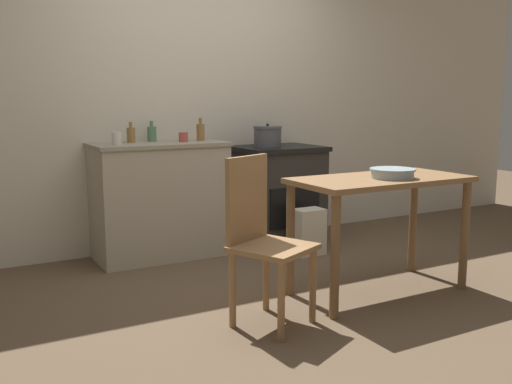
# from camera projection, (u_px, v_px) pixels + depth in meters

# --- Properties ---
(ground_plane) EXTENTS (14.00, 14.00, 0.00)m
(ground_plane) POSITION_uv_depth(u_px,v_px,m) (293.00, 292.00, 3.83)
(ground_plane) COLOR brown
(wall_back) EXTENTS (8.00, 0.07, 2.55)m
(wall_back) POSITION_uv_depth(u_px,v_px,m) (196.00, 100.00, 4.99)
(wall_back) COLOR beige
(wall_back) RESTS_ON ground_plane
(counter_cabinet) EXTENTS (1.08, 0.55, 0.94)m
(counter_cabinet) POSITION_uv_depth(u_px,v_px,m) (160.00, 200.00, 4.65)
(counter_cabinet) COLOR #B2A893
(counter_cabinet) RESTS_ON ground_plane
(stove) EXTENTS (0.75, 0.63, 0.87)m
(stove) POSITION_uv_depth(u_px,v_px,m) (277.00, 194.00, 5.14)
(stove) COLOR #2D2B28
(stove) RESTS_ON ground_plane
(work_table) EXTENTS (1.18, 0.58, 0.78)m
(work_table) POSITION_uv_depth(u_px,v_px,m) (380.00, 196.00, 3.74)
(work_table) COLOR olive
(work_table) RESTS_ON ground_plane
(chair) EXTENTS (0.53, 0.53, 0.97)m
(chair) POSITION_uv_depth(u_px,v_px,m) (262.00, 236.00, 3.25)
(chair) COLOR #997047
(chair) RESTS_ON ground_plane
(flour_sack) EXTENTS (0.25, 0.17, 0.39)m
(flour_sack) POSITION_uv_depth(u_px,v_px,m) (309.00, 232.00, 4.74)
(flour_sack) COLOR beige
(flour_sack) RESTS_ON ground_plane
(stock_pot) EXTENTS (0.25, 0.25, 0.21)m
(stock_pot) POSITION_uv_depth(u_px,v_px,m) (268.00, 136.00, 4.98)
(stock_pot) COLOR #4C4C51
(stock_pot) RESTS_ON stove
(mixing_bowl_large) EXTENTS (0.29, 0.29, 0.06)m
(mixing_bowl_large) POSITION_uv_depth(u_px,v_px,m) (392.00, 173.00, 3.67)
(mixing_bowl_large) COLOR #93A8B2
(mixing_bowl_large) RESTS_ON work_table
(bottle_far_left) EXTENTS (0.07, 0.07, 0.19)m
(bottle_far_left) POSITION_uv_depth(u_px,v_px,m) (201.00, 132.00, 4.78)
(bottle_far_left) COLOR olive
(bottle_far_left) RESTS_ON counter_cabinet
(bottle_left) EXTENTS (0.08, 0.08, 0.17)m
(bottle_left) POSITION_uv_depth(u_px,v_px,m) (152.00, 133.00, 4.69)
(bottle_left) COLOR #517F5B
(bottle_left) RESTS_ON counter_cabinet
(bottle_mid_left) EXTENTS (0.07, 0.07, 0.17)m
(bottle_mid_left) POSITION_uv_depth(u_px,v_px,m) (131.00, 135.00, 4.55)
(bottle_mid_left) COLOR olive
(bottle_mid_left) RESTS_ON counter_cabinet
(cup_center_left) EXTENTS (0.07, 0.07, 0.08)m
(cup_center_left) POSITION_uv_depth(u_px,v_px,m) (183.00, 137.00, 4.63)
(cup_center_left) COLOR #B74C42
(cup_center_left) RESTS_ON counter_cabinet
(cup_center) EXTENTS (0.07, 0.07, 0.10)m
(cup_center) POSITION_uv_depth(u_px,v_px,m) (117.00, 139.00, 4.30)
(cup_center) COLOR silver
(cup_center) RESTS_ON counter_cabinet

